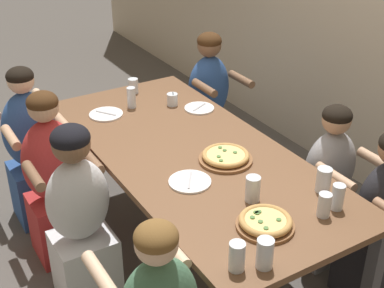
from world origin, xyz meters
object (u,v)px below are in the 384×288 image
Objects in this scene: cocktail_glass_blue at (172,100)px; diner_far_midright at (327,192)px; diner_far_right at (380,227)px; diner_near_center at (80,222)px; drinking_glass_b at (237,257)px; pizza_board_main at (265,222)px; drinking_glass_h at (324,206)px; diner_far_left at (209,107)px; empty_plate_b at (190,182)px; drinking_glass_a at (253,190)px; drinking_glass_c at (133,86)px; drinking_glass_e at (323,181)px; drinking_glass_d at (131,98)px; drinking_glass_f at (337,199)px; drinking_glass_g at (265,255)px; pizza_board_second at (226,157)px; diner_near_left at (32,153)px; diner_near_midleft at (54,184)px; empty_plate_a at (199,108)px; empty_plate_c at (106,114)px.

diner_far_midright is (1.09, 0.50, -0.34)m from cocktail_glass_blue.
diner_near_center reaches higher than diner_far_right.
pizza_board_main is at bearing 120.27° from drinking_glass_b.
drinking_glass_h is 1.93m from diner_far_left.
empty_plate_b is 0.37m from drinking_glass_a.
drinking_glass_c is 1.74m from drinking_glass_e.
drinking_glass_d is 1.07× the size of drinking_glass_f.
drinking_glass_g reaches higher than drinking_glass_a.
drinking_glass_g is (0.15, -0.58, 0.00)m from drinking_glass_f.
pizza_board_second is 0.92m from drinking_glass_g.
empty_plate_b is 1.72× the size of drinking_glass_e.
diner_far_right is (1.82, 1.46, -0.03)m from diner_near_left.
diner_near_midleft is (-1.51, -0.47, -0.32)m from drinking_glass_g.
diner_near_center reaches higher than drinking_glass_f.
diner_far_left is (-0.18, 0.77, -0.32)m from drinking_glass_d.
drinking_glass_d reaches higher than drinking_glass_f.
pizza_board_main is 2.05× the size of drinking_glass_f.
drinking_glass_a is 0.54m from drinking_glass_b.
pizza_board_second is (-0.62, 0.19, -0.00)m from pizza_board_main.
pizza_board_main is at bearing -1.78° from drinking_glass_d.
diner_far_left is (-0.47, 1.46, 0.00)m from diner_near_midleft.
cocktail_glass_blue is 0.09× the size of diner_near_left.
drinking_glass_h is at bearing 74.50° from diner_far_left.
cocktail_glass_blue is 1.27m from drinking_glass_a.
drinking_glass_d is 1.03× the size of drinking_glass_g.
diner_far_left is at bearing 164.50° from drinking_glass_h.
drinking_glass_b is at bearing -70.35° from diner_near_center.
diner_far_left reaches higher than pizza_board_main.
pizza_board_main is at bearing -52.25° from diner_near_center.
empty_plate_b is 1.13m from diner_far_right.
pizza_board_second is 0.73m from empty_plate_a.
pizza_board_second is 0.85m from cocktail_glass_blue.
drinking_glass_a is at bearing -14.94° from pizza_board_second.
drinking_glass_c is 0.74× the size of drinking_glass_d.
drinking_glass_b reaches higher than pizza_board_second.
diner_near_center is (-0.21, -0.84, -0.28)m from pizza_board_second.
drinking_glass_b is 0.12m from drinking_glass_g.
diner_far_right is at bearing 31.24° from empty_plate_c.
drinking_glass_d is 1.84m from diner_far_right.
diner_far_midright is (-0.60, 0.99, -0.36)m from drinking_glass_g.
drinking_glass_b is (1.48, -0.73, 0.06)m from empty_plate_a.
drinking_glass_f is 0.12× the size of diner_far_left.
diner_near_center is (0.63, -0.96, -0.29)m from cocktail_glass_blue.
drinking_glass_g is (1.53, -0.62, 0.06)m from empty_plate_a.
empty_plate_a is at bearing 174.43° from drinking_glass_h.
diner_far_right is at bearing 70.07° from drinking_glass_a.
diner_far_midright is 0.94× the size of diner_far_left.
empty_plate_b is at bearing -8.37° from drinking_glass_d.
drinking_glass_f is 2.14m from diner_near_left.
drinking_glass_g is at bearing -5.34° from empty_plate_b.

